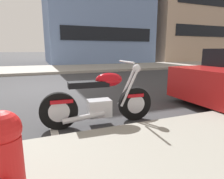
% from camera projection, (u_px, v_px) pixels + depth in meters
% --- Properties ---
extents(ground_plane, '(260.00, 260.00, 0.00)m').
position_uv_depth(ground_plane, '(44.00, 89.00, 6.42)').
color(ground_plane, '#333335').
extents(sidewalk_far_curb, '(120.00, 5.00, 0.14)m').
position_uv_depth(sidewalk_far_curb, '(186.00, 64.00, 16.65)').
color(sidewalk_far_curb, gray).
rests_on(sidewalk_far_curb, ground).
extents(parking_stall_stripe, '(0.12, 2.20, 0.01)m').
position_uv_depth(parking_stall_stripe, '(53.00, 126.00, 3.31)').
color(parking_stall_stripe, silver).
rests_on(parking_stall_stripe, ground).
extents(parked_motorcycle, '(2.00, 0.62, 1.11)m').
position_uv_depth(parked_motorcycle, '(100.00, 101.00, 3.34)').
color(parked_motorcycle, black).
rests_on(parked_motorcycle, ground).
extents(fire_hydrant, '(0.24, 0.36, 0.79)m').
position_uv_depth(fire_hydrant, '(6.00, 165.00, 1.26)').
color(fire_hydrant, red).
rests_on(fire_hydrant, sidewalk_near_curb).
extents(townhouse_far_uphill, '(9.42, 9.65, 11.81)m').
position_uv_depth(townhouse_far_uphill, '(92.00, 4.00, 19.63)').
color(townhouse_far_uphill, '#6B84B2').
rests_on(townhouse_far_uphill, ground).
extents(townhouse_mid_block, '(13.08, 9.10, 14.58)m').
position_uv_depth(townhouse_mid_block, '(189.00, 0.00, 23.54)').
color(townhouse_mid_block, tan).
rests_on(townhouse_mid_block, ground).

